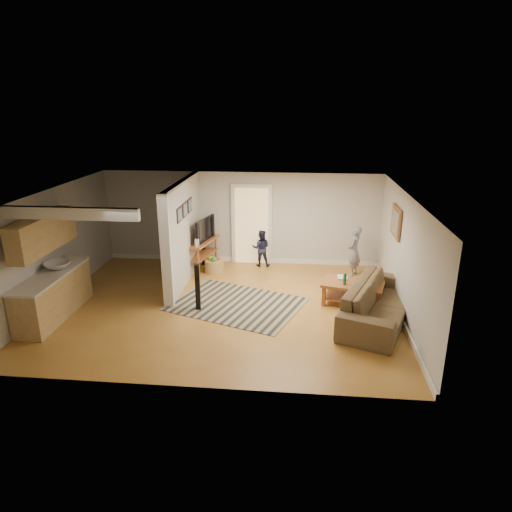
# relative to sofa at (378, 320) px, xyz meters

# --- Properties ---
(ground) EXTENTS (7.50, 7.50, 0.00)m
(ground) POSITION_rel_sofa_xyz_m (-3.27, 0.34, 0.00)
(ground) COLOR olive
(ground) RESTS_ON ground
(room_shell) EXTENTS (7.54, 6.02, 2.52)m
(room_shell) POSITION_rel_sofa_xyz_m (-4.33, 0.77, 1.46)
(room_shell) COLOR #B7B6B0
(room_shell) RESTS_ON ground
(area_rug) EXTENTS (3.25, 2.81, 0.01)m
(area_rug) POSITION_rel_sofa_xyz_m (-3.01, 0.48, 0.01)
(area_rug) COLOR black
(area_rug) RESTS_ON ground
(sofa) EXTENTS (1.99, 2.94, 0.80)m
(sofa) POSITION_rel_sofa_xyz_m (0.00, 0.00, 0.00)
(sofa) COLOR #463E23
(sofa) RESTS_ON ground
(coffee_table) EXTENTS (1.44, 1.06, 0.77)m
(coffee_table) POSITION_rel_sofa_xyz_m (-0.45, 0.74, 0.40)
(coffee_table) COLOR brown
(coffee_table) RESTS_ON ground
(tv_console) EXTENTS (0.76, 1.39, 1.13)m
(tv_console) POSITION_rel_sofa_xyz_m (-4.20, 2.53, 0.75)
(tv_console) COLOR brown
(tv_console) RESTS_ON ground
(speaker_left) EXTENTS (0.11, 0.11, 1.03)m
(speaker_left) POSITION_rel_sofa_xyz_m (-3.79, 0.14, 0.51)
(speaker_left) COLOR black
(speaker_left) RESTS_ON ground
(speaker_right) EXTENTS (0.12, 0.12, 0.93)m
(speaker_right) POSITION_rel_sofa_xyz_m (-4.27, 2.96, 0.47)
(speaker_right) COLOR black
(speaker_right) RESTS_ON ground
(toy_basket) EXTENTS (0.51, 0.51, 0.45)m
(toy_basket) POSITION_rel_sofa_xyz_m (-3.87, 2.43, 0.19)
(toy_basket) COLOR #9F8345
(toy_basket) RESTS_ON ground
(child) EXTENTS (0.48, 0.56, 1.31)m
(child) POSITION_rel_sofa_xyz_m (-0.27, 2.54, 0.00)
(child) COLOR gray
(child) RESTS_ON ground
(toddler) EXTENTS (0.50, 0.40, 1.00)m
(toddler) POSITION_rel_sofa_xyz_m (-2.68, 3.04, 0.00)
(toddler) COLOR #1E2240
(toddler) RESTS_ON ground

